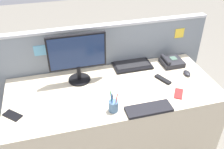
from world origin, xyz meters
The scene contains 12 objects.
ground_plane centered at (0.00, 0.00, 0.00)m, with size 10.00×10.00×0.00m, color slate.
desk centered at (0.00, 0.00, 0.38)m, with size 1.85×0.80×0.76m, color beige.
cubicle_divider centered at (0.00, 0.44, 0.59)m, with size 2.17×0.07×1.18m.
desktop_monitor centered at (-0.27, 0.22, 1.02)m, with size 0.51×0.20×0.45m.
laptop centered at (0.28, 0.38, 0.81)m, with size 0.38×0.27×0.23m.
desk_phone centered at (0.67, 0.25, 0.78)m, with size 0.21×0.19×0.08m.
keyboard_main centered at (0.20, -0.34, 0.77)m, with size 0.37×0.13×0.02m, color black.
computer_mouse_right_hand centered at (0.73, 0.04, 0.77)m, with size 0.06×0.10×0.03m, color #232328.
pen_cup centered at (-0.07, -0.27, 0.80)m, with size 0.08×0.08×0.18m.
cell_phone_black_slab centered at (-0.83, -0.13, 0.76)m, with size 0.07×0.15×0.01m, color black.
cell_phone_red_case centered at (0.52, -0.21, 0.76)m, with size 0.07×0.14×0.01m, color #B22323.
tv_remote centered at (0.47, 0.01, 0.77)m, with size 0.04×0.17×0.02m, color black.
Camera 1 is at (-0.47, -1.68, 2.09)m, focal length 40.25 mm.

